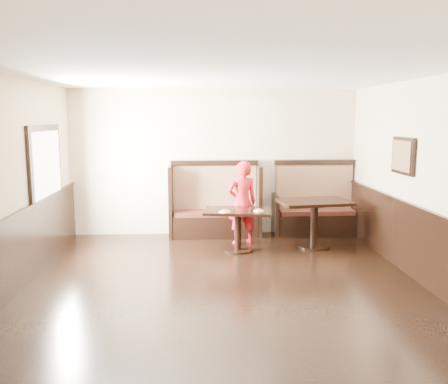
{
  "coord_description": "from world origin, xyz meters",
  "views": [
    {
      "loc": [
        -0.38,
        -5.64,
        2.27
      ],
      "look_at": [
        0.12,
        2.35,
        1.0
      ],
      "focal_mm": 38.0,
      "sensor_mm": 36.0,
      "label": 1
    }
  ],
  "objects": [
    {
      "name": "room_shell",
      "position": [
        -0.3,
        0.28,
        0.67
      ],
      "size": [
        7.0,
        7.0,
        7.0
      ],
      "color": "beige",
      "rests_on": "ground"
    },
    {
      "name": "table_main",
      "position": [
        0.35,
        2.2,
        0.55
      ],
      "size": [
        1.21,
        0.86,
        0.72
      ],
      "rotation": [
        0.0,
        0.0,
        -0.14
      ],
      "color": "black",
      "rests_on": "ground"
    },
    {
      "name": "pizza_plate_right",
      "position": [
        0.68,
        2.06,
        0.73
      ],
      "size": [
        0.18,
        0.18,
        0.03
      ],
      "color": "white",
      "rests_on": "table_main"
    },
    {
      "name": "pizza_plate_left",
      "position": [
        0.11,
        2.02,
        0.73
      ],
      "size": [
        0.19,
        0.19,
        0.04
      ],
      "color": "white",
      "rests_on": "table_main"
    },
    {
      "name": "ground",
      "position": [
        0.0,
        0.0,
        0.0
      ],
      "size": [
        7.0,
        7.0,
        0.0
      ],
      "primitive_type": "plane",
      "color": "black",
      "rests_on": "ground"
    },
    {
      "name": "child",
      "position": [
        0.47,
        2.68,
        0.75
      ],
      "size": [
        0.62,
        0.48,
        1.5
      ],
      "primitive_type": "imported",
      "rotation": [
        0.0,
        0.0,
        3.38
      ],
      "color": "red",
      "rests_on": "ground"
    },
    {
      "name": "table_neighbor",
      "position": [
        1.7,
        2.36,
        0.62
      ],
      "size": [
        1.3,
        0.94,
        0.83
      ],
      "rotation": [
        0.0,
        0.0,
        0.14
      ],
      "color": "black",
      "rests_on": "ground"
    },
    {
      "name": "booth_main",
      "position": [
        0.0,
        3.3,
        0.53
      ],
      "size": [
        1.75,
        0.72,
        1.45
      ],
      "color": "black",
      "rests_on": "ground"
    },
    {
      "name": "booth_neighbor",
      "position": [
        1.95,
        3.29,
        0.48
      ],
      "size": [
        1.65,
        0.72,
        1.45
      ],
      "color": "black",
      "rests_on": "ground"
    }
  ]
}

